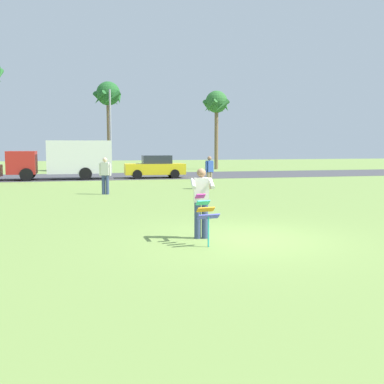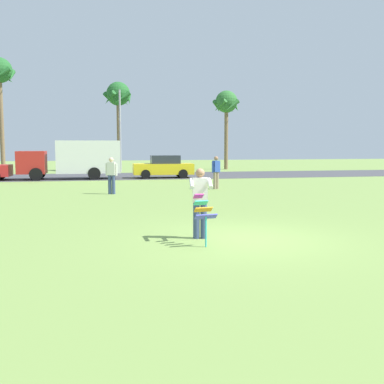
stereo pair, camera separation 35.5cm
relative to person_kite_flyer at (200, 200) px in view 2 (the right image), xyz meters
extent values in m
plane|color=olive|center=(1.02, -0.30, -0.95)|extent=(120.00, 120.00, 0.00)
cube|color=#424247|center=(1.02, 23.34, -0.95)|extent=(120.00, 8.00, 0.01)
cylinder|color=#384772|center=(0.09, 0.01, -0.50)|extent=(0.16, 0.16, 0.90)
cylinder|color=#384772|center=(-0.09, 0.03, -0.50)|extent=(0.16, 0.16, 0.90)
cube|color=silver|center=(0.00, 0.02, 0.25)|extent=(0.39, 0.27, 0.60)
sphere|color=#9E7051|center=(0.00, 0.02, 0.67)|extent=(0.22, 0.22, 0.22)
cylinder|color=silver|center=(0.18, -0.26, 0.43)|extent=(0.18, 0.59, 0.24)
cylinder|color=silver|center=(-0.25, -0.19, 0.43)|extent=(0.18, 0.59, 0.24)
cube|color=#D83399|center=(-0.14, -0.45, 0.16)|extent=(0.24, 0.17, 0.12)
cube|color=#33BFBF|center=(-0.12, -0.62, 0.02)|extent=(0.34, 0.18, 0.12)
cube|color=orange|center=(-0.10, -0.78, -0.12)|extent=(0.43, 0.20, 0.12)
cube|color=#4C4CCC|center=(-0.07, -0.94, -0.25)|extent=(0.53, 0.21, 0.12)
cylinder|color=#33BFBF|center=(-0.07, -0.94, -0.60)|extent=(0.04, 0.04, 0.69)
cylinder|color=black|center=(-9.04, 21.75, -0.63)|extent=(0.64, 0.22, 0.64)
cube|color=#B2231E|center=(-6.90, 20.90, 0.22)|extent=(1.83, 1.93, 1.50)
cube|color=silver|center=(-3.20, 20.96, 0.57)|extent=(4.23, 2.06, 2.20)
cylinder|color=black|center=(-6.53, 19.99, -0.53)|extent=(0.84, 0.29, 0.84)
cylinder|color=black|center=(-6.56, 21.83, -0.53)|extent=(0.84, 0.29, 0.84)
cylinder|color=black|center=(-2.83, 20.04, -0.53)|extent=(0.84, 0.29, 0.84)
cylinder|color=black|center=(-2.85, 21.88, -0.53)|extent=(0.84, 0.29, 0.84)
cube|color=yellow|center=(1.94, 20.94, -0.31)|extent=(4.23, 1.77, 0.76)
cube|color=#282D38|center=(2.09, 20.94, 0.35)|extent=(2.04, 1.43, 0.60)
cylinder|color=black|center=(0.62, 20.16, -0.63)|extent=(0.64, 0.23, 0.64)
cylinder|color=black|center=(0.65, 21.77, -0.63)|extent=(0.64, 0.23, 0.64)
cylinder|color=black|center=(3.23, 20.11, -0.63)|extent=(0.64, 0.23, 0.64)
cylinder|color=black|center=(3.25, 21.73, -0.63)|extent=(0.64, 0.23, 0.64)
cylinder|color=brown|center=(-10.53, 30.04, 3.22)|extent=(0.36, 0.36, 8.34)
cone|color=#236028|center=(-9.58, 30.04, 7.14)|extent=(0.44, 1.56, 1.28)
cone|color=#236028|center=(-10.23, 30.94, 7.14)|extent=(1.62, 0.90, 1.28)
cone|color=#236028|center=(-10.23, 29.13, 7.14)|extent=(1.62, 0.90, 1.28)
cylinder|color=brown|center=(-0.74, 30.61, 2.39)|extent=(0.36, 0.36, 6.69)
sphere|color=#236028|center=(-0.74, 30.61, 5.94)|extent=(2.10, 2.10, 2.10)
cone|color=#236028|center=(0.21, 30.61, 5.49)|extent=(0.44, 1.56, 1.28)
cone|color=#236028|center=(-0.44, 31.51, 5.49)|extent=(1.62, 0.90, 1.28)
cone|color=#236028|center=(-1.51, 31.17, 5.49)|extent=(1.27, 1.52, 1.28)
cone|color=#236028|center=(-1.51, 30.05, 5.49)|extent=(1.27, 1.52, 1.28)
cone|color=#236028|center=(-0.44, 29.71, 5.49)|extent=(1.62, 0.90, 1.28)
cylinder|color=brown|center=(9.49, 31.38, 2.18)|extent=(0.36, 0.36, 6.26)
sphere|color=#2D6B2D|center=(9.49, 31.38, 5.51)|extent=(2.10, 2.10, 2.10)
cone|color=#2D6B2D|center=(10.44, 31.38, 5.06)|extent=(0.44, 1.56, 1.28)
cone|color=#2D6B2D|center=(9.78, 32.29, 5.06)|extent=(1.62, 0.90, 1.28)
cone|color=#2D6B2D|center=(8.72, 31.94, 5.06)|extent=(1.27, 1.52, 1.28)
cone|color=#2D6B2D|center=(8.72, 30.82, 5.06)|extent=(1.27, 1.52, 1.28)
cone|color=#2D6B2D|center=(9.78, 30.48, 5.06)|extent=(1.62, 0.90, 1.28)
cylinder|color=#9E9EA3|center=(-0.71, 28.51, 2.55)|extent=(0.16, 0.16, 7.00)
cylinder|color=#9E9EA3|center=(-0.71, 29.21, 5.95)|extent=(0.10, 1.40, 0.10)
cube|color=#4C4C51|center=(-0.71, 29.86, 5.91)|extent=(0.24, 0.44, 0.16)
cylinder|color=#384772|center=(-1.80, 10.79, -0.50)|extent=(0.16, 0.16, 0.90)
cylinder|color=#384772|center=(-1.98, 10.84, -0.50)|extent=(0.16, 0.16, 0.90)
cube|color=silver|center=(-1.89, 10.81, 0.25)|extent=(0.41, 0.32, 0.60)
sphere|color=beige|center=(-1.89, 10.81, 0.67)|extent=(0.22, 0.22, 0.22)
cylinder|color=silver|center=(-1.66, 10.74, 0.21)|extent=(0.09, 0.09, 0.58)
cylinder|color=silver|center=(-2.12, 10.88, 0.21)|extent=(0.09, 0.09, 0.58)
cylinder|color=gray|center=(3.64, 12.27, -0.50)|extent=(0.16, 0.16, 0.90)
cylinder|color=gray|center=(3.48, 12.19, -0.50)|extent=(0.16, 0.16, 0.90)
cube|color=#2D4CA5|center=(3.56, 12.23, 0.25)|extent=(0.42, 0.36, 0.60)
sphere|color=#9E7051|center=(3.56, 12.23, 0.67)|extent=(0.22, 0.22, 0.22)
cylinder|color=#2D4CA5|center=(3.77, 12.34, 0.21)|extent=(0.09, 0.09, 0.58)
cylinder|color=#2D4CA5|center=(3.35, 12.12, 0.21)|extent=(0.09, 0.09, 0.58)
camera|label=1|loc=(-2.70, -10.57, 1.33)|focal=42.09mm
camera|label=2|loc=(-2.35, -10.65, 1.33)|focal=42.09mm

